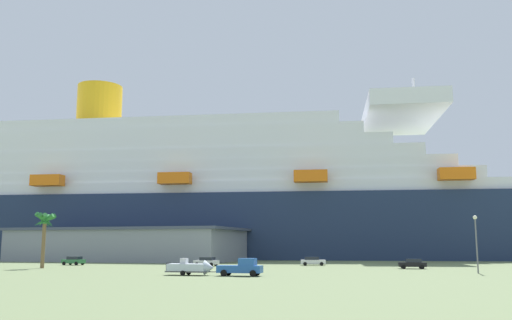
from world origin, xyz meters
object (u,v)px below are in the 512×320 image
at_px(street_lamp, 476,235).
at_px(palm_tree, 45,224).
at_px(pickup_truck, 242,268).
at_px(parked_car_black_coupe, 412,264).
at_px(small_boat_on_trailer, 193,268).
at_px(cruise_ship, 193,203).
at_px(parked_car_silver_sedan, 207,261).
at_px(parked_car_green_wagon, 74,261).
at_px(parked_car_white_van, 313,261).

bearing_deg(street_lamp, palm_tree, -178.65).
bearing_deg(pickup_truck, street_lamp, 25.28).
relative_size(pickup_truck, parked_car_black_coupe, 1.26).
distance_m(pickup_truck, small_boat_on_trailer, 6.51).
distance_m(cruise_ship, parked_car_silver_sedan, 55.62).
relative_size(palm_tree, parked_car_green_wagon, 2.06).
height_order(street_lamp, parked_car_green_wagon, street_lamp).
distance_m(street_lamp, parked_car_black_coupe, 14.81).
bearing_deg(parked_car_silver_sedan, parked_car_green_wagon, -176.15).
bearing_deg(street_lamp, small_boat_on_trailer, -158.78).
bearing_deg(cruise_ship, parked_car_black_coupe, -41.60).
relative_size(pickup_truck, street_lamp, 0.71).
bearing_deg(pickup_truck, parked_car_white_van, 83.48).
distance_m(palm_tree, parked_car_green_wagon, 14.63).
xyz_separation_m(cruise_ship, street_lamp, (65.44, -62.24, -10.15)).
relative_size(street_lamp, parked_car_black_coupe, 1.77).
bearing_deg(pickup_truck, parked_car_silver_sedan, 117.70).
xyz_separation_m(small_boat_on_trailer, palm_tree, (-31.02, 12.44, 6.25)).
bearing_deg(parked_car_white_van, pickup_truck, -96.52).
distance_m(street_lamp, parked_car_silver_sedan, 45.91).
bearing_deg(small_boat_on_trailer, pickup_truck, 0.35).
bearing_deg(cruise_ship, street_lamp, -43.56).
distance_m(cruise_ship, small_boat_on_trailer, 82.95).
xyz_separation_m(street_lamp, parked_car_green_wagon, (-69.58, 11.35, -4.31)).
xyz_separation_m(palm_tree, parked_car_silver_sedan, (23.32, 14.66, -6.38)).
bearing_deg(parked_car_black_coupe, cruise_ship, 138.40).
relative_size(parked_car_white_van, parked_car_black_coupe, 1.07).
bearing_deg(small_boat_on_trailer, parked_car_white_van, 73.06).
xyz_separation_m(parked_car_white_van, parked_car_silver_sedan, (-18.11, -7.09, 0.00)).
distance_m(cruise_ship, parked_car_green_wagon, 53.07).
distance_m(parked_car_green_wagon, parked_car_silver_sedan, 25.85).
bearing_deg(parked_car_white_van, street_lamp, -38.16).
bearing_deg(pickup_truck, small_boat_on_trailer, -179.65).
bearing_deg(parked_car_white_van, small_boat_on_trailer, -106.94).
bearing_deg(parked_car_green_wagon, palm_tree, -79.17).
bearing_deg(cruise_ship, parked_car_green_wagon, -94.65).
xyz_separation_m(palm_tree, parked_car_white_van, (41.43, 21.75, -6.38)).
height_order(small_boat_on_trailer, parked_car_silver_sedan, small_boat_on_trailer).
bearing_deg(parked_car_silver_sedan, pickup_truck, -62.30).
height_order(cruise_ship, parked_car_silver_sedan, cruise_ship).
bearing_deg(parked_car_white_van, palm_tree, -152.30).
relative_size(cruise_ship, small_boat_on_trailer, 32.89).
bearing_deg(pickup_truck, parked_car_green_wagon, 147.66).
bearing_deg(parked_car_black_coupe, palm_tree, -167.48).
height_order(cruise_ship, parked_car_black_coupe, cruise_ship).
relative_size(palm_tree, street_lamp, 1.17).
xyz_separation_m(palm_tree, parked_car_green_wagon, (-2.47, 12.93, -6.38)).
relative_size(small_boat_on_trailer, parked_car_green_wagon, 1.59).
bearing_deg(street_lamp, cruise_ship, 136.44).
height_order(parked_car_white_van, parked_car_silver_sedan, same).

